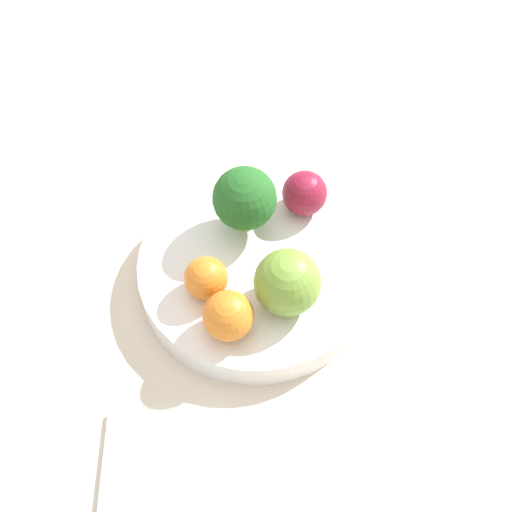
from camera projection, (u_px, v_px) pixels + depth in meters
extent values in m
plane|color=gray|center=(256.00, 290.00, 0.73)|extent=(6.00, 6.00, 0.00)
cube|color=beige|center=(256.00, 285.00, 0.72)|extent=(1.20, 1.20, 0.02)
cylinder|color=white|center=(256.00, 271.00, 0.70)|extent=(0.23, 0.23, 0.03)
cylinder|color=#99C17A|center=(245.00, 219.00, 0.70)|extent=(0.02, 0.02, 0.02)
sphere|color=#236023|center=(245.00, 198.00, 0.67)|extent=(0.06, 0.06, 0.06)
sphere|color=maroon|center=(305.00, 193.00, 0.70)|extent=(0.04, 0.04, 0.04)
sphere|color=olive|center=(287.00, 282.00, 0.64)|extent=(0.06, 0.06, 0.06)
sphere|color=orange|center=(206.00, 278.00, 0.65)|extent=(0.04, 0.04, 0.04)
sphere|color=orange|center=(231.00, 317.00, 0.62)|extent=(0.05, 0.05, 0.05)
cube|color=silver|center=(163.00, 482.00, 0.60)|extent=(0.14, 0.15, 0.01)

